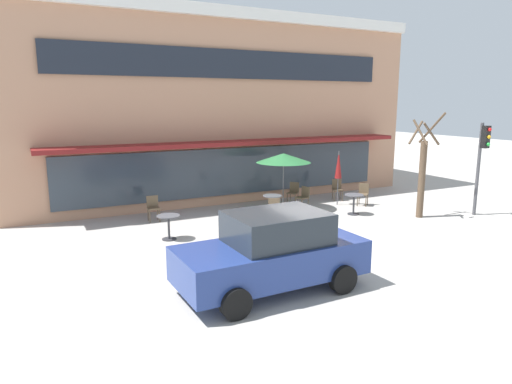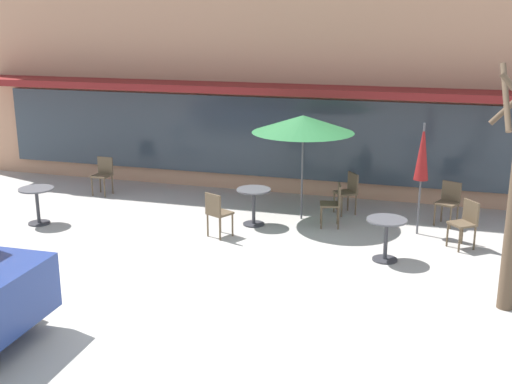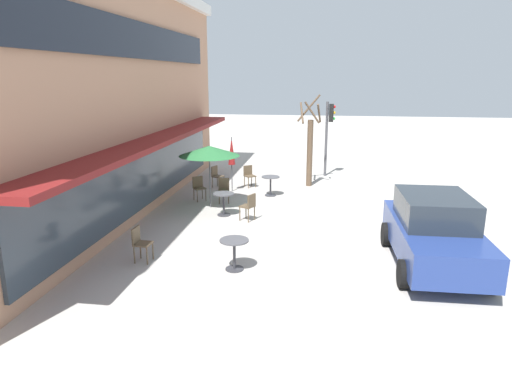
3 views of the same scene
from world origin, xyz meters
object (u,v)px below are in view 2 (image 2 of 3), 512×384
Objects in this scene: patio_umbrella_cream_folded at (423,153)px; cafe_chair_3 at (334,202)px; cafe_chair_0 at (466,221)px; cafe_chair_4 at (217,211)px; cafe_table_by_tree at (386,232)px; patio_umbrella_green_folded at (303,124)px; cafe_table_streetside at (37,200)px; cafe_chair_1 at (103,173)px; cafe_chair_5 at (348,190)px; cafe_table_near_wall at (254,201)px; cafe_chair_2 at (449,200)px.

patio_umbrella_cream_folded reaches higher than cafe_chair_3.
cafe_chair_0 is 1.00× the size of cafe_chair_4.
patio_umbrella_cream_folded is (0.47, 1.62, 1.11)m from cafe_table_by_tree.
cafe_chair_4 is (-2.04, -1.27, 0.00)m from cafe_chair_3.
cafe_chair_4 is at bearing -129.26° from patio_umbrella_green_folded.
cafe_chair_4 reaches higher than cafe_table_streetside.
patio_umbrella_cream_folded is at bearing -6.53° from cafe_chair_1.
cafe_table_streetside is at bearing -168.13° from patio_umbrella_cream_folded.
cafe_chair_4 is 3.15m from cafe_chair_5.
cafe_table_near_wall is at bearing 177.56° from cafe_chair_0.
patio_umbrella_green_folded is 2.47× the size of cafe_chair_2.
cafe_chair_3 and cafe_chair_5 have the same top height.
patio_umbrella_cream_folded is 1.51m from cafe_chair_0.
cafe_chair_3 reaches higher than cafe_table_near_wall.
cafe_table_streetside is 8.45m from cafe_chair_0.
patio_umbrella_green_folded reaches higher than cafe_chair_2.
cafe_chair_4 is at bearing -134.08° from cafe_chair_5.
cafe_chair_4 is 1.00× the size of cafe_chair_5.
patio_umbrella_green_folded is 2.47× the size of cafe_chair_0.
cafe_chair_5 is (5.85, 0.11, 0.00)m from cafe_chair_1.
cafe_table_near_wall is at bearing 15.72° from cafe_table_streetside.
cafe_table_streetside is at bearing -173.02° from cafe_chair_0.
cafe_chair_2 is 2.08m from cafe_chair_5.
cafe_table_streetside is 0.85× the size of cafe_chair_1.
cafe_table_by_tree is 0.85× the size of cafe_chair_2.
patio_umbrella_green_folded is at bearing -6.33° from cafe_chair_1.
cafe_table_by_tree is 2.60m from cafe_chair_2.
cafe_chair_2 is at bearing 25.95° from cafe_chair_4.
patio_umbrella_cream_folded is 2.47× the size of cafe_chair_0.
patio_umbrella_cream_folded is at bearing -6.95° from patio_umbrella_green_folded.
cafe_chair_3 is 1.00× the size of cafe_chair_4.
cafe_chair_1 is at bearing 173.67° from patio_umbrella_green_folded.
cafe_table_near_wall is at bearing -16.52° from cafe_chair_1.
cafe_chair_2 reaches higher than cafe_table_streetside.
cafe_chair_1 is at bearing 170.37° from cafe_chair_0.
patio_umbrella_cream_folded is at bearing -32.19° from cafe_chair_5.
cafe_table_by_tree is at bearing -67.84° from cafe_chair_5.
cafe_table_near_wall is at bearing -141.72° from patio_umbrella_green_folded.
cafe_chair_2 and cafe_chair_3 have the same top height.
cafe_chair_4 reaches higher than cafe_table_near_wall.
cafe_chair_3 is at bearing -8.73° from cafe_chair_1.
cafe_chair_1 and cafe_chair_4 have the same top height.
cafe_chair_0 is 1.36m from cafe_chair_2.
cafe_table_by_tree is 3.10m from patio_umbrella_green_folded.
patio_umbrella_green_folded is 1.86m from cafe_chair_5.
cafe_chair_0 is 4.63m from cafe_chair_4.
cafe_table_streetside is 6.06m from cafe_chair_3.
patio_umbrella_green_folded reaches higher than cafe_chair_0.
cafe_table_streetside is 7.76m from patio_umbrella_cream_folded.
cafe_chair_1 and cafe_chair_2 have the same top height.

